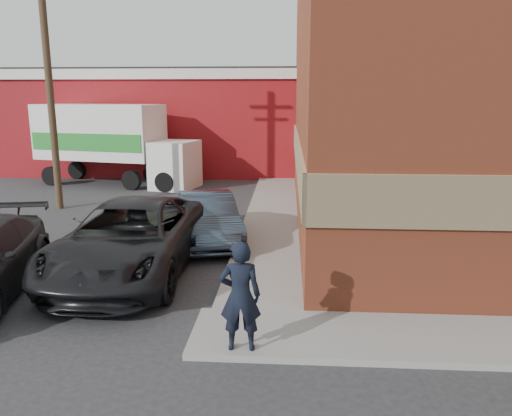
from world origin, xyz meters
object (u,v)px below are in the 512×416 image
(box_truck, at_px, (114,139))
(utility_pole, at_px, (49,80))
(warehouse, at_px, (166,120))
(brick_building, at_px, (505,81))
(man, at_px, (240,296))
(suv_a, at_px, (131,238))
(sedan, at_px, (208,218))

(box_truck, bearing_deg, utility_pole, -81.05)
(warehouse, bearing_deg, brick_building, -37.20)
(utility_pole, distance_m, man, 13.70)
(brick_building, height_order, warehouse, brick_building)
(brick_building, relative_size, man, 9.92)
(brick_building, distance_m, box_truck, 16.67)
(brick_building, bearing_deg, man, -127.45)
(warehouse, bearing_deg, box_truck, -101.09)
(utility_pole, bearing_deg, man, -53.11)
(utility_pole, bearing_deg, suv_a, -54.02)
(brick_building, relative_size, suv_a, 2.95)
(man, height_order, suv_a, man)
(brick_building, distance_m, sedan, 11.19)
(utility_pole, distance_m, box_truck, 5.87)
(brick_building, xyz_separation_m, sedan, (-9.65, -4.03, -3.97))
(man, xyz_separation_m, suv_a, (-2.98, 3.75, -0.18))
(sedan, bearing_deg, brick_building, 6.00)
(warehouse, bearing_deg, man, -73.42)
(warehouse, height_order, sedan, warehouse)
(warehouse, distance_m, box_truck, 5.87)
(man, bearing_deg, sedan, -80.25)
(brick_building, relative_size, utility_pole, 2.03)
(utility_pole, relative_size, man, 4.89)
(sedan, bearing_deg, utility_pole, 130.86)
(warehouse, xyz_separation_m, box_truck, (-1.12, -5.73, -0.62))
(utility_pole, bearing_deg, brick_building, -0.02)
(utility_pole, height_order, suv_a, utility_pole)
(man, bearing_deg, warehouse, -77.23)
(brick_building, relative_size, warehouse, 1.12)
(suv_a, distance_m, box_truck, 12.97)
(brick_building, relative_size, box_truck, 2.27)
(warehouse, bearing_deg, sedan, -72.14)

